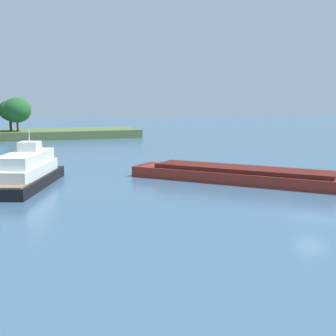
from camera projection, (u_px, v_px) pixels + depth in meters
ground_plane at (311, 218)px, 40.60m from camera, size 400.00×400.00×0.00m
treeline_island at (0, 123)px, 116.77m from camera, size 55.88×15.91×10.67m
white_riverboat at (25, 172)px, 54.68m from camera, size 10.32×16.93×6.34m
cargo_barge at (261, 175)px, 56.69m from camera, size 24.87×26.06×5.90m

